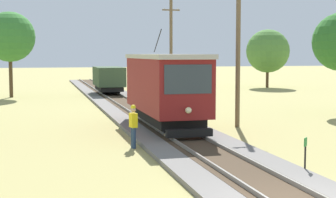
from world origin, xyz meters
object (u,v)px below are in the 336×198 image
trackside_signal_marker (305,154)px  gravel_pile (149,89)px  freight_car (109,79)px  utility_pole_mid (171,49)px  track_worker (133,124)px  utility_pole_near_tram (238,50)px  second_worker (199,107)px  red_tram (165,87)px  tree_left_near (10,37)px  tree_right_far (268,51)px

trackside_signal_marker → gravel_pile: trackside_signal_marker is taller
freight_car → utility_pole_mid: bearing=-62.3°
trackside_signal_marker → track_worker: bearing=128.5°
utility_pole_near_tram → second_worker: size_ratio=4.41×
red_tram → tree_left_near: bearing=111.6°
red_tram → utility_pole_mid: size_ratio=1.04×
utility_pole_mid → track_worker: (-6.36, -18.11, -3.22)m
second_worker → utility_pole_mid: bearing=86.8°
gravel_pile → second_worker: second_worker is taller
freight_car → trackside_signal_marker: freight_car is taller
utility_pole_mid → trackside_signal_marker: utility_pole_mid is taller
utility_pole_near_tram → track_worker: utility_pole_near_tram is taller
tree_right_far → red_tram: bearing=-124.3°
freight_car → trackside_signal_marker: size_ratio=4.41×
freight_car → second_worker: bearing=-83.7°
tree_right_far → track_worker: bearing=-123.6°
gravel_pile → track_worker: size_ratio=1.20×
gravel_pile → utility_pole_near_tram: bearing=-90.3°
utility_pole_near_tram → tree_left_near: size_ratio=1.05×
tree_right_far → second_worker: bearing=-122.4°
freight_car → red_tram: bearing=-90.0°
gravel_pile → second_worker: (-1.85, -21.19, 0.49)m
red_tram → second_worker: size_ratio=4.79×
second_worker → red_tram: bearing=-144.0°
utility_pole_near_tram → tree_left_near: bearing=120.1°
red_tram → second_worker: (2.19, 1.33, -1.21)m
utility_pole_near_tram → tree_right_far: utility_pole_near_tram is taller
utility_pole_near_tram → gravel_pile: utility_pole_near_tram is taller
track_worker → second_worker: bearing=40.1°
gravel_pile → tree_left_near: bearing=-176.1°
utility_pole_mid → utility_pole_near_tram: bearing=-90.0°
utility_pole_mid → tree_left_near: utility_pole_mid is taller
utility_pole_near_tram → trackside_signal_marker: (-1.84, -10.14, -3.37)m
utility_pole_mid → freight_car: bearing=117.7°
utility_pole_mid → tree_right_far: bearing=43.1°
trackside_signal_marker → utility_pole_mid: bearing=85.6°
gravel_pile → tree_right_far: (14.93, 5.30, 3.64)m
red_tram → trackside_signal_marker: 10.38m
utility_pole_mid → trackside_signal_marker: bearing=-94.4°
trackside_signal_marker → tree_left_near: tree_left_near is taller
red_tram → freight_car: 21.22m
utility_pole_near_tram → gravel_pile: 22.71m
red_tram → utility_pole_mid: bearing=74.1°
track_worker → utility_pole_mid: bearing=59.9°
utility_pole_near_tram → second_worker: bearing=144.4°
utility_pole_near_tram → track_worker: (-6.36, -4.45, -3.05)m
gravel_pile → red_tram: bearing=-100.2°
utility_pole_near_tram → utility_pole_mid: utility_pole_mid is taller
utility_pole_mid → gravel_pile: 9.53m
gravel_pile → utility_pole_mid: bearing=-90.8°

